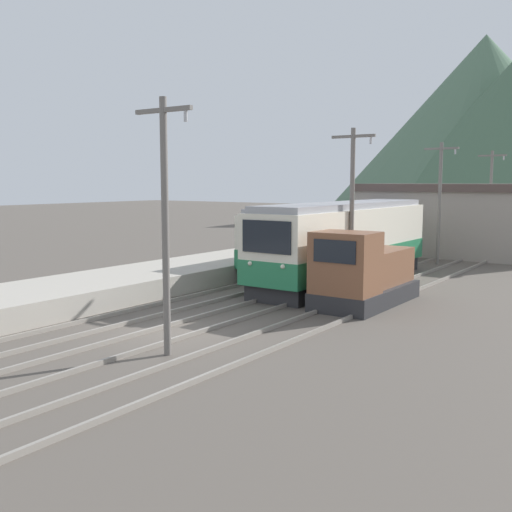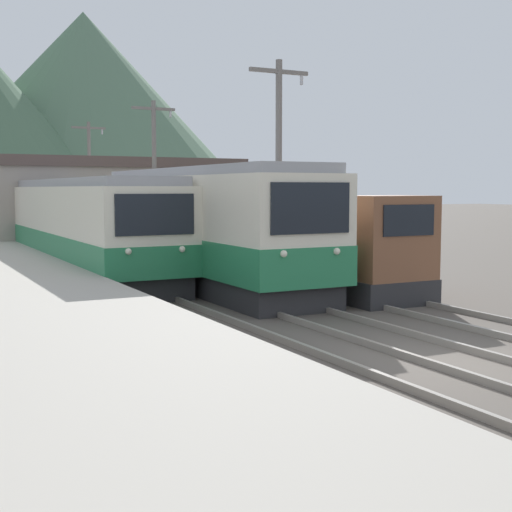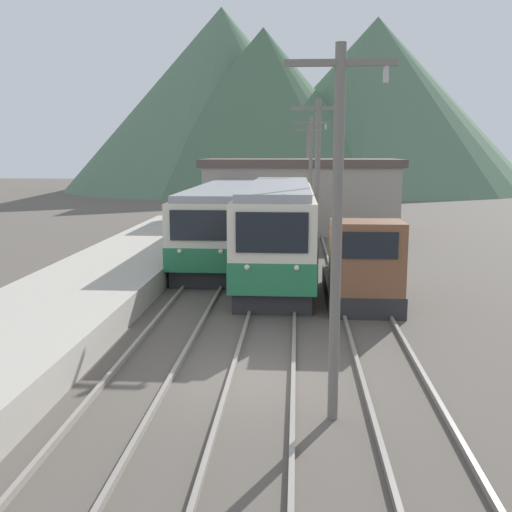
{
  "view_description": "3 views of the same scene",
  "coord_description": "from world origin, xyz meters",
  "px_view_note": "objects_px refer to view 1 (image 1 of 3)",
  "views": [
    {
      "loc": [
        13.15,
        -13.93,
        4.83
      ],
      "look_at": [
        -1.26,
        6.44,
        1.73
      ],
      "focal_mm": 42.0,
      "sensor_mm": 36.0,
      "label": 1
    },
    {
      "loc": [
        -9.08,
        -9.86,
        3.2
      ],
      "look_at": [
        -0.38,
        6.87,
        1.4
      ],
      "focal_mm": 50.0,
      "sensor_mm": 36.0,
      "label": 2
    },
    {
      "loc": [
        0.95,
        -13.16,
        5.18
      ],
      "look_at": [
        -0.41,
        6.86,
        1.66
      ],
      "focal_mm": 42.0,
      "sensor_mm": 36.0,
      "label": 3
    }
  ],
  "objects_px": {
    "catenary_mast_far": "(440,198)",
    "commuter_train_left": "(334,239)",
    "catenary_mast_near": "(165,217)",
    "catenary_mast_mid": "(352,205)",
    "catenary_mast_distant": "(491,195)",
    "commuter_train_center": "(345,246)",
    "shunting_locomotive": "(363,275)"
  },
  "relations": [
    {
      "from": "catenary_mast_far",
      "to": "commuter_train_left",
      "type": "bearing_deg",
      "value": -131.83
    },
    {
      "from": "catenary_mast_near",
      "to": "catenary_mast_mid",
      "type": "relative_size",
      "value": 1.0
    },
    {
      "from": "commuter_train_left",
      "to": "catenary_mast_distant",
      "type": "bearing_deg",
      "value": 75.12
    },
    {
      "from": "commuter_train_left",
      "to": "commuter_train_center",
      "type": "height_order",
      "value": "commuter_train_center"
    },
    {
      "from": "commuter_train_center",
      "to": "catenary_mast_near",
      "type": "height_order",
      "value": "catenary_mast_near"
    },
    {
      "from": "shunting_locomotive",
      "to": "catenary_mast_mid",
      "type": "bearing_deg",
      "value": 127.39
    },
    {
      "from": "shunting_locomotive",
      "to": "catenary_mast_far",
      "type": "bearing_deg",
      "value": 96.38
    },
    {
      "from": "commuter_train_center",
      "to": "catenary_mast_mid",
      "type": "relative_size",
      "value": 1.89
    },
    {
      "from": "commuter_train_left",
      "to": "catenary_mast_far",
      "type": "distance_m",
      "value": 6.83
    },
    {
      "from": "catenary_mast_near",
      "to": "catenary_mast_far",
      "type": "height_order",
      "value": "same"
    },
    {
      "from": "commuter_train_left",
      "to": "catenary_mast_mid",
      "type": "xyz_separation_m",
      "value": [
        4.31,
        -6.59,
        2.21
      ]
    },
    {
      "from": "shunting_locomotive",
      "to": "commuter_train_center",
      "type": "bearing_deg",
      "value": 124.85
    },
    {
      "from": "commuter_train_left",
      "to": "shunting_locomotive",
      "type": "distance_m",
      "value": 10.33
    },
    {
      "from": "catenary_mast_mid",
      "to": "catenary_mast_far",
      "type": "distance_m",
      "value": 11.4
    },
    {
      "from": "commuter_train_left",
      "to": "catenary_mast_near",
      "type": "xyz_separation_m",
      "value": [
        4.31,
        -17.99,
        2.21
      ]
    },
    {
      "from": "catenary_mast_far",
      "to": "catenary_mast_distant",
      "type": "bearing_deg",
      "value": 90.0
    },
    {
      "from": "commuter_train_center",
      "to": "catenary_mast_distant",
      "type": "relative_size",
      "value": 1.89
    },
    {
      "from": "catenary_mast_distant",
      "to": "commuter_train_center",
      "type": "bearing_deg",
      "value": -94.22
    },
    {
      "from": "catenary_mast_mid",
      "to": "catenary_mast_distant",
      "type": "bearing_deg",
      "value": 90.0
    },
    {
      "from": "catenary_mast_near",
      "to": "catenary_mast_far",
      "type": "relative_size",
      "value": 1.0
    },
    {
      "from": "commuter_train_left",
      "to": "shunting_locomotive",
      "type": "relative_size",
      "value": 2.73
    },
    {
      "from": "commuter_train_center",
      "to": "catenary_mast_near",
      "type": "xyz_separation_m",
      "value": [
        1.51,
        -13.76,
        2.08
      ]
    },
    {
      "from": "commuter_train_left",
      "to": "catenary_mast_mid",
      "type": "bearing_deg",
      "value": -56.83
    },
    {
      "from": "commuter_train_center",
      "to": "shunting_locomotive",
      "type": "bearing_deg",
      "value": -55.15
    },
    {
      "from": "shunting_locomotive",
      "to": "catenary_mast_near",
      "type": "height_order",
      "value": "catenary_mast_near"
    },
    {
      "from": "catenary_mast_distant",
      "to": "catenary_mast_mid",
      "type": "bearing_deg",
      "value": -90.0
    },
    {
      "from": "commuter_train_left",
      "to": "catenary_mast_distant",
      "type": "relative_size",
      "value": 2.11
    },
    {
      "from": "shunting_locomotive",
      "to": "catenary_mast_distant",
      "type": "height_order",
      "value": "catenary_mast_distant"
    },
    {
      "from": "catenary_mast_near",
      "to": "catenary_mast_distant",
      "type": "distance_m",
      "value": 34.21
    },
    {
      "from": "shunting_locomotive",
      "to": "catenary_mast_near",
      "type": "xyz_separation_m",
      "value": [
        -1.49,
        -9.45,
        2.65
      ]
    },
    {
      "from": "catenary_mast_far",
      "to": "catenary_mast_mid",
      "type": "bearing_deg",
      "value": -90.0
    },
    {
      "from": "commuter_train_left",
      "to": "commuter_train_center",
      "type": "bearing_deg",
      "value": -56.52
    }
  ]
}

